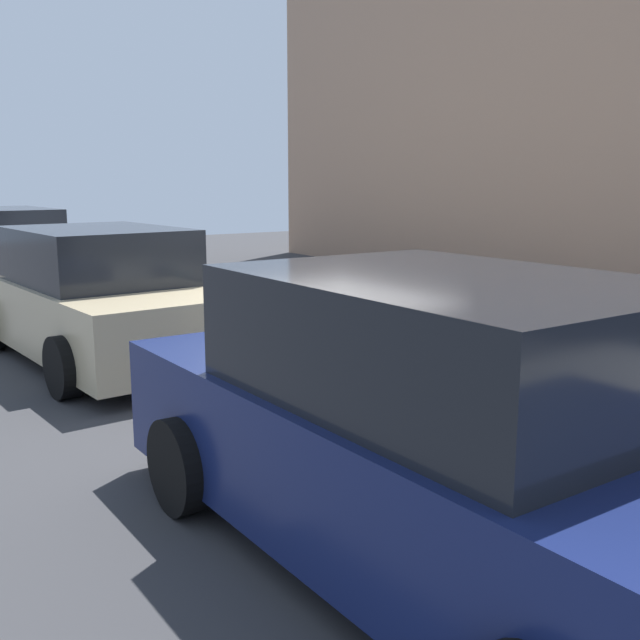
{
  "coord_description": "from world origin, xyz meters",
  "views": [
    {
      "loc": [
        -6.8,
        4.65,
        2.15
      ],
      "look_at": [
        -0.48,
        0.3,
        0.69
      ],
      "focal_mm": 41.38,
      "sensor_mm": 36.0,
      "label": 1
    }
  ],
  "objects": [
    {
      "name": "parked_car_white_2",
      "position": [
        7.2,
        1.88,
        0.77
      ],
      "size": [
        4.72,
        2.1,
        1.66
      ],
      "color": "silver",
      "rests_on": "ground_plane"
    },
    {
      "name": "sidewalk_curb",
      "position": [
        0.0,
        -2.5,
        0.07
      ],
      "size": [
        18.0,
        5.0,
        0.14
      ],
      "primitive_type": "cube",
      "color": "#9E9B93",
      "rests_on": "ground_plane"
    },
    {
      "name": "suitcase_navy_0",
      "position": [
        -2.87,
        -0.51,
        0.44
      ],
      "size": [
        0.38,
        0.24,
        0.92
      ],
      "color": "navy",
      "rests_on": "sidewalk_curb"
    },
    {
      "name": "fire_hydrant",
      "position": [
        0.95,
        -0.57,
        0.58
      ],
      "size": [
        0.39,
        0.21,
        0.85
      ],
      "color": "#99999E",
      "rests_on": "sidewalk_curb"
    },
    {
      "name": "suitcase_black_3",
      "position": [
        -1.33,
        -0.52,
        0.46
      ],
      "size": [
        0.36,
        0.22,
        0.7
      ],
      "color": "black",
      "rests_on": "sidewalk_curb"
    },
    {
      "name": "suitcase_olive_5",
      "position": [
        -0.36,
        -0.56,
        0.49
      ],
      "size": [
        0.49,
        0.2,
        0.95
      ],
      "color": "#59601E",
      "rests_on": "sidewalk_curb"
    },
    {
      "name": "suitcase_teal_1",
      "position": [
        -2.37,
        -0.55,
        0.4
      ],
      "size": [
        0.5,
        0.25,
        0.78
      ],
      "color": "#0F606B",
      "rests_on": "sidewalk_curb"
    },
    {
      "name": "bollard_post",
      "position": [
        1.62,
        -0.42,
        0.51
      ],
      "size": [
        0.11,
        0.11,
        0.74
      ],
      "primitive_type": "cylinder",
      "color": "brown",
      "rests_on": "sidewalk_curb"
    },
    {
      "name": "parked_car_navy_0",
      "position": [
        -3.99,
        1.88,
        0.77
      ],
      "size": [
        4.67,
        2.12,
        1.65
      ],
      "color": "#141E4C",
      "rests_on": "ground_plane"
    },
    {
      "name": "suitcase_silver_2",
      "position": [
        -1.82,
        -0.5,
        0.4
      ],
      "size": [
        0.51,
        0.23,
        0.57
      ],
      "color": "#9EA0A8",
      "rests_on": "sidewalk_curb"
    },
    {
      "name": "suitcase_maroon_4",
      "position": [
        -0.88,
        -0.5,
        0.46
      ],
      "size": [
        0.44,
        0.28,
        0.7
      ],
      "color": "maroon",
      "rests_on": "sidewalk_curb"
    },
    {
      "name": "suitcase_red_6",
      "position": [
        0.19,
        -0.53,
        0.53
      ],
      "size": [
        0.51,
        0.27,
        0.98
      ],
      "color": "red",
      "rests_on": "sidewalk_curb"
    },
    {
      "name": "ground_plane",
      "position": [
        0.0,
        0.0,
        0.0
      ],
      "size": [
        40.0,
        40.0,
        0.0
      ],
      "primitive_type": "plane",
      "color": "#333335"
    },
    {
      "name": "parked_car_beige_1",
      "position": [
        1.9,
        1.88,
        0.75
      ],
      "size": [
        4.46,
        2.26,
        1.59
      ],
      "color": "tan",
      "rests_on": "ground_plane"
    }
  ]
}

